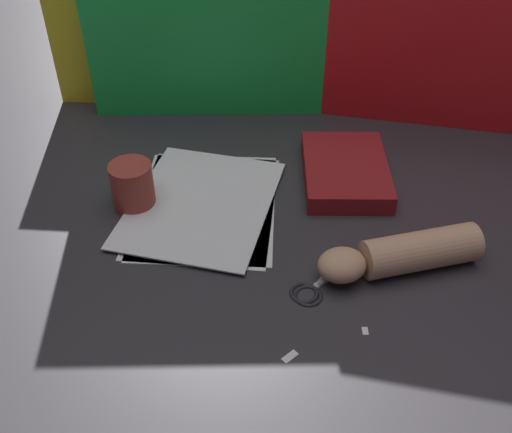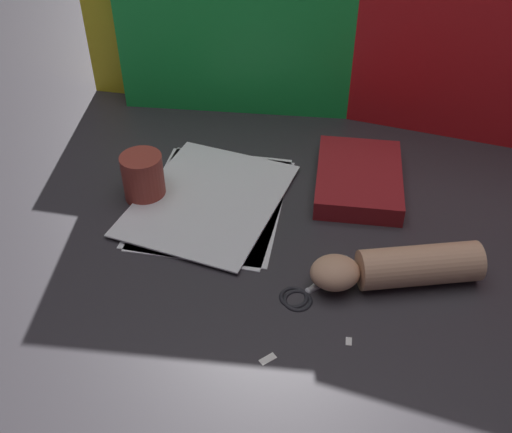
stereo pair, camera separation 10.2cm
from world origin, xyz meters
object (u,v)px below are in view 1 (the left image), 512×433
at_px(book_closed, 345,171).
at_px(hand_forearm, 402,254).
at_px(mug, 132,186).
at_px(paper_stack, 204,204).
at_px(scissors, 317,284).

height_order(book_closed, hand_forearm, hand_forearm).
distance_m(hand_forearm, mug, 0.50).
xyz_separation_m(book_closed, mug, (-0.39, -0.14, 0.03)).
bearing_deg(paper_stack, mug, -172.51).
distance_m(paper_stack, mug, 0.14).
height_order(book_closed, mug, mug).
height_order(hand_forearm, mug, mug).
xyz_separation_m(scissors, hand_forearm, (0.13, 0.06, 0.03)).
relative_size(scissors, hand_forearm, 0.54).
height_order(paper_stack, book_closed, book_closed).
bearing_deg(hand_forearm, paper_stack, 161.89).
bearing_deg(book_closed, hand_forearm, -67.91).
bearing_deg(hand_forearm, mug, 168.42).
bearing_deg(book_closed, scissors, -96.55).
height_order(paper_stack, hand_forearm, hand_forearm).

